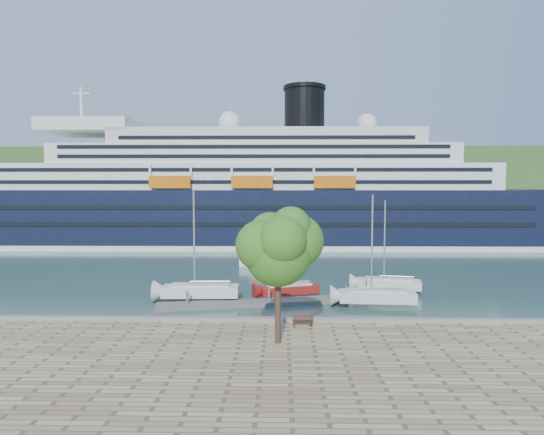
# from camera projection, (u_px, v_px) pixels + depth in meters

# --- Properties ---
(ground) EXTENTS (400.00, 400.00, 0.00)m
(ground) POSITION_uv_depth(u_px,v_px,m) (225.00, 334.00, 33.03)
(ground) COLOR #294A42
(ground) RESTS_ON ground
(far_hillside) EXTENTS (400.00, 50.00, 24.00)m
(far_hillside) POSITION_uv_depth(u_px,v_px,m) (271.00, 183.00, 176.80)
(far_hillside) COLOR #305B24
(far_hillside) RESTS_ON ground
(quay_coping) EXTENTS (220.00, 0.50, 0.30)m
(quay_coping) POSITION_uv_depth(u_px,v_px,m) (224.00, 319.00, 32.75)
(quay_coping) COLOR slate
(quay_coping) RESTS_ON promenade
(cruise_ship) EXTENTS (127.57, 19.42, 28.62)m
(cruise_ship) POSITION_uv_depth(u_px,v_px,m) (230.00, 166.00, 82.24)
(cruise_ship) COLOR black
(cruise_ship) RESTS_ON ground
(park_bench) EXTENTS (1.51, 0.72, 0.94)m
(park_bench) POSITION_uv_depth(u_px,v_px,m) (303.00, 320.00, 31.47)
(park_bench) COLOR #4C2515
(park_bench) RESTS_ON promenade
(promenade_tree) EXTENTS (5.54, 5.54, 9.18)m
(promenade_tree) POSITION_uv_depth(u_px,v_px,m) (278.00, 270.00, 28.00)
(promenade_tree) COLOR #2C6019
(promenade_tree) RESTS_ON promenade
(floating_pontoon) EXTENTS (16.57, 5.16, 0.37)m
(floating_pontoon) POSITION_uv_depth(u_px,v_px,m) (249.00, 303.00, 41.03)
(floating_pontoon) COLOR slate
(floating_pontoon) RESTS_ON ground
(sailboat_white_near) EXTENTS (7.82, 2.44, 10.00)m
(sailboat_white_near) POSITION_uv_depth(u_px,v_px,m) (200.00, 248.00, 41.82)
(sailboat_white_near) COLOR silver
(sailboat_white_near) RESTS_ON ground
(sailboat_red) EXTENTS (6.47, 3.54, 8.06)m
(sailboat_red) POSITION_uv_depth(u_px,v_px,m) (289.00, 256.00, 43.39)
(sailboat_red) COLOR maroon
(sailboat_red) RESTS_ON ground
(sailboat_white_far) EXTENTS (7.12, 3.19, 8.89)m
(sailboat_white_far) POSITION_uv_depth(u_px,v_px,m) (389.00, 249.00, 45.46)
(sailboat_white_far) COLOR silver
(sailboat_white_far) RESTS_ON ground
(tender_launch) EXTENTS (8.00, 3.75, 2.13)m
(tender_launch) POSITION_uv_depth(u_px,v_px,m) (269.00, 258.00, 60.91)
(tender_launch) COLOR #CD620C
(tender_launch) RESTS_ON ground
(sailboat_extra) EXTENTS (7.48, 2.48, 9.52)m
(sailboat_extra) POSITION_uv_depth(u_px,v_px,m) (378.00, 254.00, 39.96)
(sailboat_extra) COLOR silver
(sailboat_extra) RESTS_ON ground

